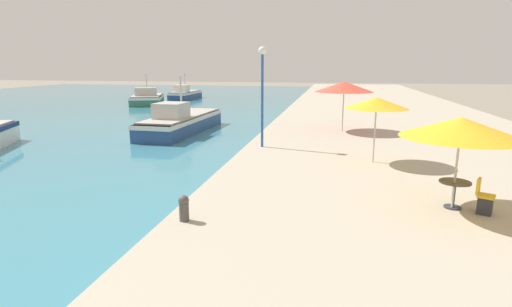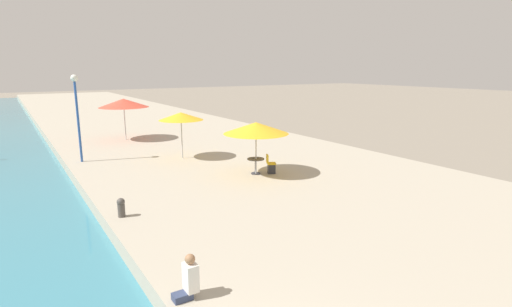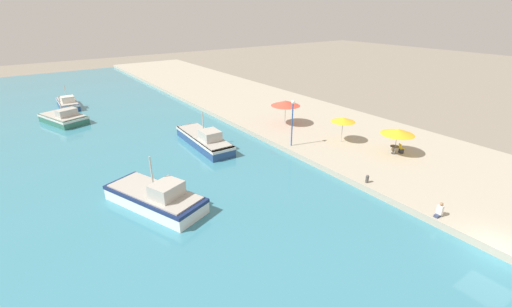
{
  "view_description": "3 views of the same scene",
  "coord_description": "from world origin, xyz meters",
  "px_view_note": "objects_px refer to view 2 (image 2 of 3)",
  "views": [
    {
      "loc": [
        4.06,
        0.71,
        4.33
      ],
      "look_at": [
        1.5,
        13.76,
        1.36
      ],
      "focal_mm": 28.0,
      "sensor_mm": 36.0,
      "label": 1
    },
    {
      "loc": [
        -2.43,
        -3.64,
        5.48
      ],
      "look_at": [
        7.26,
        11.63,
        1.56
      ],
      "focal_mm": 28.0,
      "sensor_mm": 36.0,
      "label": 2
    },
    {
      "loc": [
        -20.16,
        -4.79,
        13.15
      ],
      "look_at": [
        -4.0,
        18.0,
        1.16
      ],
      "focal_mm": 24.0,
      "sensor_mm": 36.0,
      "label": 3
    }
  ],
  "objects_px": {
    "cafe_umbrella_striped": "(124,103)",
    "lamppost": "(77,103)",
    "person_at_quay": "(189,279)",
    "cafe_chair_left": "(271,167)",
    "cafe_umbrella_white": "(181,116)",
    "cafe_umbrella_pink": "(256,128)",
    "mooring_bollard": "(121,207)",
    "cafe_table": "(256,163)"
  },
  "relations": [
    {
      "from": "cafe_chair_left",
      "to": "cafe_umbrella_pink",
      "type": "bearing_deg",
      "value": -83.02
    },
    {
      "from": "cafe_umbrella_pink",
      "to": "cafe_table",
      "type": "height_order",
      "value": "cafe_umbrella_pink"
    },
    {
      "from": "cafe_umbrella_pink",
      "to": "cafe_umbrella_striped",
      "type": "distance_m",
      "value": 12.91
    },
    {
      "from": "cafe_chair_left",
      "to": "mooring_bollard",
      "type": "height_order",
      "value": "cafe_chair_left"
    },
    {
      "from": "cafe_umbrella_pink",
      "to": "lamppost",
      "type": "height_order",
      "value": "lamppost"
    },
    {
      "from": "cafe_umbrella_pink",
      "to": "cafe_table",
      "type": "distance_m",
      "value": 1.67
    },
    {
      "from": "cafe_chair_left",
      "to": "mooring_bollard",
      "type": "xyz_separation_m",
      "value": [
        -7.41,
        -1.94,
        0.02
      ]
    },
    {
      "from": "mooring_bollard",
      "to": "cafe_umbrella_striped",
      "type": "bearing_deg",
      "value": 74.78
    },
    {
      "from": "cafe_chair_left",
      "to": "mooring_bollard",
      "type": "distance_m",
      "value": 7.66
    },
    {
      "from": "cafe_table",
      "to": "person_at_quay",
      "type": "xyz_separation_m",
      "value": [
        -6.75,
        -7.95,
        -0.09
      ]
    },
    {
      "from": "cafe_umbrella_striped",
      "to": "lamppost",
      "type": "xyz_separation_m",
      "value": [
        -3.75,
        -5.48,
        0.56
      ]
    },
    {
      "from": "cafe_table",
      "to": "lamppost",
      "type": "relative_size",
      "value": 0.18
    },
    {
      "from": "cafe_table",
      "to": "lamppost",
      "type": "bearing_deg",
      "value": 132.61
    },
    {
      "from": "cafe_chair_left",
      "to": "cafe_umbrella_white",
      "type": "bearing_deg",
      "value": -131.06
    },
    {
      "from": "cafe_table",
      "to": "cafe_chair_left",
      "type": "bearing_deg",
      "value": -25.29
    },
    {
      "from": "cafe_chair_left",
      "to": "cafe_table",
      "type": "bearing_deg",
      "value": -90.0
    },
    {
      "from": "cafe_umbrella_white",
      "to": "cafe_umbrella_pink",
      "type": "bearing_deg",
      "value": -72.22
    },
    {
      "from": "person_at_quay",
      "to": "lamppost",
      "type": "bearing_deg",
      "value": 89.0
    },
    {
      "from": "cafe_umbrella_striped",
      "to": "cafe_table",
      "type": "bearing_deg",
      "value": -77.69
    },
    {
      "from": "person_at_quay",
      "to": "lamppost",
      "type": "height_order",
      "value": "lamppost"
    },
    {
      "from": "cafe_table",
      "to": "cafe_chair_left",
      "type": "height_order",
      "value": "cafe_chair_left"
    },
    {
      "from": "cafe_umbrella_pink",
      "to": "lamppost",
      "type": "distance_m",
      "value": 9.66
    },
    {
      "from": "cafe_umbrella_striped",
      "to": "cafe_umbrella_white",
      "type": "bearing_deg",
      "value": -81.86
    },
    {
      "from": "cafe_chair_left",
      "to": "lamppost",
      "type": "xyz_separation_m",
      "value": [
        -7.14,
        7.36,
        2.77
      ]
    },
    {
      "from": "cafe_umbrella_white",
      "to": "person_at_quay",
      "type": "bearing_deg",
      "value": -111.57
    },
    {
      "from": "cafe_chair_left",
      "to": "lamppost",
      "type": "relative_size",
      "value": 0.2
    },
    {
      "from": "cafe_chair_left",
      "to": "lamppost",
      "type": "distance_m",
      "value": 10.63
    },
    {
      "from": "cafe_table",
      "to": "mooring_bollard",
      "type": "distance_m",
      "value": 7.13
    },
    {
      "from": "cafe_umbrella_white",
      "to": "cafe_umbrella_striped",
      "type": "relative_size",
      "value": 0.76
    },
    {
      "from": "cafe_umbrella_pink",
      "to": "mooring_bollard",
      "type": "distance_m",
      "value": 7.3
    },
    {
      "from": "lamppost",
      "to": "mooring_bollard",
      "type": "bearing_deg",
      "value": -91.66
    },
    {
      "from": "cafe_umbrella_pink",
      "to": "cafe_umbrella_striped",
      "type": "bearing_deg",
      "value": 102.07
    },
    {
      "from": "cafe_umbrella_white",
      "to": "cafe_chair_left",
      "type": "height_order",
      "value": "cafe_umbrella_white"
    },
    {
      "from": "cafe_table",
      "to": "cafe_umbrella_white",
      "type": "bearing_deg",
      "value": 108.43
    },
    {
      "from": "mooring_bollard",
      "to": "lamppost",
      "type": "height_order",
      "value": "lamppost"
    },
    {
      "from": "cafe_umbrella_striped",
      "to": "person_at_quay",
      "type": "distance_m",
      "value": 20.98
    },
    {
      "from": "mooring_bollard",
      "to": "cafe_table",
      "type": "bearing_deg",
      "value": 18.39
    },
    {
      "from": "lamppost",
      "to": "cafe_umbrella_pink",
      "type": "bearing_deg",
      "value": -47.88
    },
    {
      "from": "cafe_chair_left",
      "to": "person_at_quay",
      "type": "relative_size",
      "value": 0.9
    },
    {
      "from": "cafe_umbrella_pink",
      "to": "person_at_quay",
      "type": "height_order",
      "value": "cafe_umbrella_pink"
    },
    {
      "from": "cafe_table",
      "to": "cafe_umbrella_striped",
      "type": "bearing_deg",
      "value": 102.31
    },
    {
      "from": "cafe_umbrella_white",
      "to": "person_at_quay",
      "type": "height_order",
      "value": "cafe_umbrella_white"
    }
  ]
}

